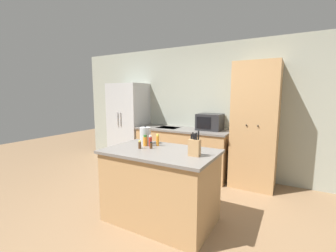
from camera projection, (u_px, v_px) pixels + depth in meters
ground_plane at (164, 235)px, 2.60m from camera, size 14.00×14.00×0.00m
wall_back at (224, 110)px, 4.42m from camera, size 7.20×0.06×2.60m
refrigerator at (129, 124)px, 5.22m from camera, size 0.79×0.66×1.86m
back_counter at (183, 151)px, 4.59m from camera, size 1.91×0.68×0.93m
pantry_cabinet at (255, 126)px, 3.87m from camera, size 0.73×0.61×2.15m
kitchen_island at (160, 185)px, 2.86m from camera, size 1.39×0.87×0.92m
microwave at (210, 122)px, 4.34m from camera, size 0.47×0.39×0.32m
knife_block at (195, 147)px, 2.52m from camera, size 0.13×0.07×0.29m
spice_bottle_tall_dark at (158, 140)px, 3.03m from camera, size 0.04×0.04×0.16m
spice_bottle_short_red at (145, 141)px, 3.03m from camera, size 0.06×0.06×0.15m
spice_bottle_amber_oil at (151, 145)px, 2.88m from camera, size 0.04×0.04×0.09m
spice_bottle_green_herb at (140, 145)px, 2.87m from camera, size 0.04×0.04×0.11m
spice_bottle_pale_salt at (150, 141)px, 3.01m from camera, size 0.04×0.04×0.15m
kettle at (145, 136)px, 3.14m from camera, size 0.15×0.15×0.26m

